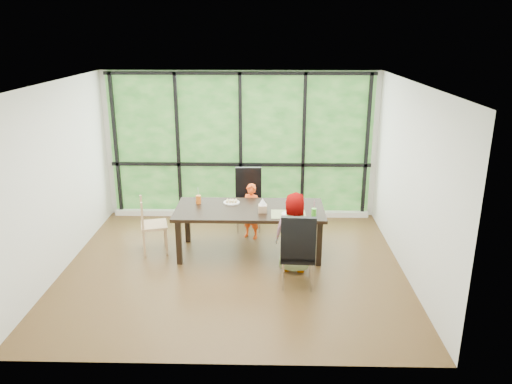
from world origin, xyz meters
TOP-DOWN VIEW (x-y plane):
  - ground at (0.00, 0.00)m, footprint 5.00×5.00m
  - back_wall at (0.00, 2.25)m, footprint 5.00×0.00m
  - foliage_backdrop at (0.00, 2.23)m, footprint 4.80×0.02m
  - window_mullions at (0.00, 2.19)m, footprint 4.80×0.06m
  - window_sill at (0.00, 2.15)m, footprint 4.80×0.12m
  - dining_table at (0.22, 0.52)m, footprint 2.30×1.04m
  - chair_window_leather at (0.17, 1.51)m, footprint 0.48×0.48m
  - chair_interior_leather at (0.91, -0.51)m, footprint 0.48×0.48m
  - chair_end_beech at (-1.29, 0.54)m, footprint 0.50×0.51m
  - child_toddler at (0.22, 1.13)m, footprint 0.41×0.35m
  - child_older at (0.90, -0.06)m, footprint 0.63×0.45m
  - placemat at (0.81, 0.26)m, footprint 0.51×0.38m
  - plate_far at (-0.07, 0.76)m, footprint 0.26×0.26m
  - plate_near at (0.82, 0.27)m, footprint 0.22×0.22m
  - orange_cup at (-0.60, 0.73)m, footprint 0.08×0.08m
  - green_cup at (1.19, 0.21)m, footprint 0.07×0.07m
  - tissue_box at (0.43, 0.36)m, footprint 0.13×0.13m
  - crepe_rolls_far at (-0.07, 0.76)m, footprint 0.20×0.12m
  - crepe_rolls_near at (0.82, 0.27)m, footprint 0.05×0.12m
  - straw_white at (-0.60, 0.73)m, footprint 0.01×0.04m
  - straw_pink at (1.19, 0.21)m, footprint 0.01×0.04m
  - tissue at (0.43, 0.36)m, footprint 0.12×0.12m

SIDE VIEW (x-z plane):
  - ground at x=0.00m, z-range 0.00..0.00m
  - window_sill at x=0.00m, z-range 0.00..0.10m
  - dining_table at x=0.22m, z-range 0.00..0.75m
  - chair_end_beech at x=-1.29m, z-range 0.00..0.90m
  - child_toddler at x=0.22m, z-range 0.00..0.95m
  - chair_window_leather at x=0.17m, z-range 0.00..1.08m
  - chair_interior_leather at x=0.91m, z-range 0.00..1.08m
  - child_older at x=0.90m, z-range 0.00..1.19m
  - placemat at x=0.81m, z-range 0.75..0.76m
  - plate_near at x=0.82m, z-range 0.75..0.76m
  - plate_far at x=-0.07m, z-range 0.75..0.77m
  - crepe_rolls_near at x=0.82m, z-range 0.76..0.80m
  - crepe_rolls_far at x=-0.07m, z-range 0.77..0.80m
  - tissue_box at x=0.43m, z-range 0.75..0.86m
  - green_cup at x=1.19m, z-range 0.75..0.87m
  - orange_cup at x=-0.60m, z-range 0.75..0.88m
  - straw_pink at x=1.19m, z-range 0.81..1.01m
  - tissue at x=0.43m, z-range 0.86..0.97m
  - straw_white at x=-0.60m, z-range 0.82..1.02m
  - back_wall at x=0.00m, z-range -1.15..3.85m
  - foliage_backdrop at x=0.00m, z-range 0.03..2.67m
  - window_mullions at x=0.00m, z-range 0.03..2.67m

